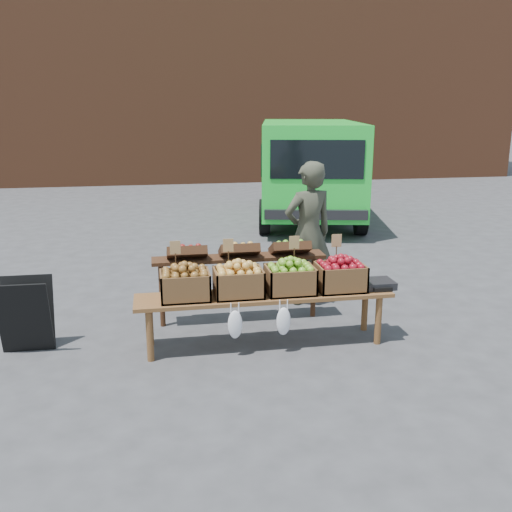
{
  "coord_description": "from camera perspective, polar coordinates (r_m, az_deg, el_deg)",
  "views": [
    {
      "loc": [
        -0.45,
        -5.5,
        2.49
      ],
      "look_at": [
        0.64,
        0.57,
        0.85
      ],
      "focal_mm": 40.0,
      "sensor_mm": 36.0,
      "label": 1
    }
  ],
  "objects": [
    {
      "name": "chalkboard_sign",
      "position": [
        6.36,
        -22.0,
        -5.49
      ],
      "size": [
        0.52,
        0.29,
        0.79
      ],
      "primitive_type": null,
      "rotation": [
        0.0,
        0.0,
        -0.01
      ],
      "color": "black",
      "rests_on": "ground"
    },
    {
      "name": "ground",
      "position": [
        6.06,
        -5.07,
        -9.46
      ],
      "size": [
        80.0,
        80.0,
        0.0
      ],
      "primitive_type": "plane",
      "color": "#3F3F41"
    },
    {
      "name": "weighing_scale",
      "position": [
        6.33,
        12.04,
        -2.73
      ],
      "size": [
        0.34,
        0.3,
        0.08
      ],
      "primitive_type": "cube",
      "color": "black",
      "rests_on": "display_bench"
    },
    {
      "name": "crate_green_apples",
      "position": [
        6.15,
        8.42,
        -2.09
      ],
      "size": [
        0.5,
        0.4,
        0.28
      ],
      "primitive_type": null,
      "color": "#68000C",
      "rests_on": "display_bench"
    },
    {
      "name": "back_table",
      "position": [
        6.66,
        -1.68,
        -2.33
      ],
      "size": [
        2.1,
        0.44,
        1.04
      ],
      "primitive_type": null,
      "color": "#382011",
      "rests_on": "ground"
    },
    {
      "name": "brick_building",
      "position": [
        20.66,
        -9.54,
        21.7
      ],
      "size": [
        24.0,
        4.0,
        10.0
      ],
      "primitive_type": "cube",
      "color": "brown",
      "rests_on": "ground"
    },
    {
      "name": "crate_golden_apples",
      "position": [
        5.85,
        -7.11,
        -2.93
      ],
      "size": [
        0.5,
        0.4,
        0.28
      ],
      "primitive_type": null,
      "color": "brown",
      "rests_on": "display_bench"
    },
    {
      "name": "vendor",
      "position": [
        7.24,
        5.25,
        2.24
      ],
      "size": [
        0.75,
        0.59,
        1.83
      ],
      "primitive_type": "imported",
      "rotation": [
        0.0,
        0.0,
        3.39
      ],
      "color": "#393C2D",
      "rests_on": "ground"
    },
    {
      "name": "display_bench",
      "position": [
        6.09,
        0.84,
        -6.34
      ],
      "size": [
        2.7,
        0.56,
        0.57
      ],
      "primitive_type": null,
      "color": "brown",
      "rests_on": "ground"
    },
    {
      "name": "crate_red_apples",
      "position": [
        6.01,
        3.43,
        -2.38
      ],
      "size": [
        0.5,
        0.4,
        0.28
      ],
      "primitive_type": null,
      "color": "#447812",
      "rests_on": "display_bench"
    },
    {
      "name": "crate_russet_pears",
      "position": [
        5.91,
        -1.77,
        -2.66
      ],
      "size": [
        0.5,
        0.4,
        0.28
      ],
      "primitive_type": null,
      "color": "gold",
      "rests_on": "display_bench"
    },
    {
      "name": "delivery_van",
      "position": [
        12.66,
        5.33,
        8.39
      ],
      "size": [
        3.12,
        5.11,
        2.13
      ],
      "primitive_type": null,
      "rotation": [
        0.0,
        0.0,
        -0.21
      ],
      "color": "green",
      "rests_on": "ground"
    }
  ]
}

